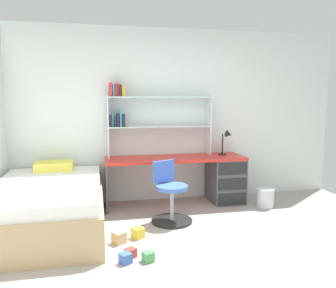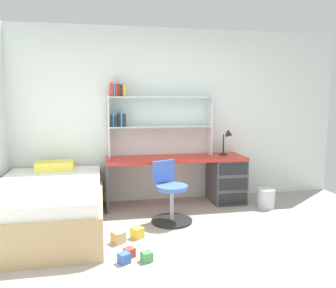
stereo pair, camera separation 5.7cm
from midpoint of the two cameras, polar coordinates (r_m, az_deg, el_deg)
The scene contains 13 objects.
ground_plane at distance 3.42m, azimuth 7.04°, elevation -19.75°, with size 5.55×5.47×0.02m, color #9E938C.
room_shell at distance 4.02m, azimuth -13.83°, elevation 3.70°, with size 5.55×5.47×2.60m.
desk at distance 5.19m, azimuth 6.82°, elevation -5.30°, with size 2.04×0.59×0.71m.
bookshelf_hutch at distance 5.02m, azimuth -3.94°, elevation 5.14°, with size 1.54×0.22×1.08m.
desk_lamp at distance 5.23m, azimuth 9.57°, elevation 0.94°, with size 0.20×0.17×0.38m.
swivel_chair at distance 4.38m, azimuth 0.02°, elevation -9.10°, with size 0.52×0.52×0.77m.
bed_platform at distance 4.35m, azimuth -19.74°, elevation -9.82°, with size 1.27×1.96×0.70m.
waste_bin at distance 5.18m, azimuth 15.63°, elevation -8.65°, with size 0.25×0.25×0.27m, color silver.
toy_block_red_0 at distance 3.56m, azimuth -6.74°, elevation -17.63°, with size 0.09×0.09×0.09m, color red.
toy_block_yellow_1 at distance 3.98m, azimuth -5.48°, elevation -14.58°, with size 0.12×0.12×0.12m, color gold.
toy_block_green_2 at distance 3.47m, azimuth -3.82°, elevation -18.27°, with size 0.10×0.10×0.10m, color #479E51.
toy_block_blue_3 at distance 3.45m, azimuth -7.61°, elevation -18.42°, with size 0.10×0.10×0.10m, color #3860B7.
toy_block_natural_4 at distance 3.88m, azimuth -8.63°, elevation -15.21°, with size 0.12×0.12×0.12m, color tan.
Camera 1 is at (-1.03, -2.87, 1.56)m, focal length 36.45 mm.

